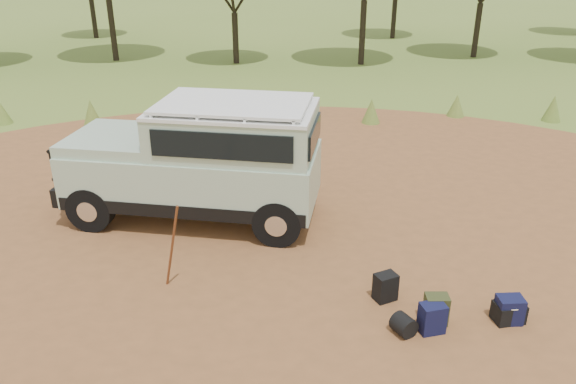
{
  "coord_description": "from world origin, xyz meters",
  "views": [
    {
      "loc": [
        -0.09,
        -9.2,
        5.51
      ],
      "look_at": [
        0.13,
        0.76,
        1.0
      ],
      "focal_mm": 35.0,
      "sensor_mm": 36.0,
      "label": 1
    }
  ],
  "objects_px": {
    "backpack_navy": "(432,318)",
    "backpack_black": "(385,287)",
    "safari_vehicle": "(201,163)",
    "hard_case": "(509,312)",
    "walking_staff": "(172,247)",
    "duffel_navy": "(509,310)",
    "backpack_olive": "(436,309)"
  },
  "relations": [
    {
      "from": "safari_vehicle",
      "to": "backpack_navy",
      "type": "distance_m",
      "value": 5.66
    },
    {
      "from": "backpack_navy",
      "to": "backpack_black",
      "type": "bearing_deg",
      "value": 110.57
    },
    {
      "from": "backpack_olive",
      "to": "backpack_black",
      "type": "bearing_deg",
      "value": 138.3
    },
    {
      "from": "backpack_navy",
      "to": "hard_case",
      "type": "relative_size",
      "value": 1.07
    },
    {
      "from": "walking_staff",
      "to": "safari_vehicle",
      "type": "bearing_deg",
      "value": 35.79
    },
    {
      "from": "walking_staff",
      "to": "backpack_black",
      "type": "distance_m",
      "value": 3.61
    },
    {
      "from": "duffel_navy",
      "to": "hard_case",
      "type": "distance_m",
      "value": 0.06
    },
    {
      "from": "backpack_black",
      "to": "safari_vehicle",
      "type": "bearing_deg",
      "value": 112.59
    },
    {
      "from": "walking_staff",
      "to": "duffel_navy",
      "type": "height_order",
      "value": "walking_staff"
    },
    {
      "from": "backpack_black",
      "to": "hard_case",
      "type": "height_order",
      "value": "backpack_black"
    },
    {
      "from": "duffel_navy",
      "to": "walking_staff",
      "type": "bearing_deg",
      "value": 167.49
    },
    {
      "from": "duffel_navy",
      "to": "backpack_olive",
      "type": "bearing_deg",
      "value": 178.18
    },
    {
      "from": "backpack_black",
      "to": "hard_case",
      "type": "distance_m",
      "value": 1.94
    },
    {
      "from": "backpack_olive",
      "to": "backpack_navy",
      "type": "bearing_deg",
      "value": -116.93
    },
    {
      "from": "walking_staff",
      "to": "hard_case",
      "type": "xyz_separation_m",
      "value": [
        5.37,
        -1.01,
        -0.67
      ]
    },
    {
      "from": "walking_staff",
      "to": "hard_case",
      "type": "distance_m",
      "value": 5.51
    },
    {
      "from": "safari_vehicle",
      "to": "backpack_black",
      "type": "height_order",
      "value": "safari_vehicle"
    },
    {
      "from": "safari_vehicle",
      "to": "backpack_navy",
      "type": "bearing_deg",
      "value": -35.04
    },
    {
      "from": "backpack_olive",
      "to": "hard_case",
      "type": "height_order",
      "value": "backpack_olive"
    },
    {
      "from": "walking_staff",
      "to": "backpack_black",
      "type": "xyz_separation_m",
      "value": [
        3.54,
        -0.39,
        -0.59
      ]
    },
    {
      "from": "safari_vehicle",
      "to": "duffel_navy",
      "type": "relative_size",
      "value": 12.57
    },
    {
      "from": "safari_vehicle",
      "to": "duffel_navy",
      "type": "distance_m",
      "value": 6.48
    },
    {
      "from": "backpack_black",
      "to": "backpack_navy",
      "type": "relative_size",
      "value": 0.99
    },
    {
      "from": "hard_case",
      "to": "safari_vehicle",
      "type": "bearing_deg",
      "value": 134.38
    },
    {
      "from": "backpack_navy",
      "to": "backpack_olive",
      "type": "bearing_deg",
      "value": 48.78
    },
    {
      "from": "walking_staff",
      "to": "duffel_navy",
      "type": "bearing_deg",
      "value": -61.04
    },
    {
      "from": "backpack_navy",
      "to": "hard_case",
      "type": "distance_m",
      "value": 1.3
    },
    {
      "from": "backpack_navy",
      "to": "backpack_olive",
      "type": "xyz_separation_m",
      "value": [
        0.12,
        0.21,
        0.0
      ]
    },
    {
      "from": "backpack_olive",
      "to": "duffel_navy",
      "type": "relative_size",
      "value": 1.11
    },
    {
      "from": "backpack_black",
      "to": "backpack_olive",
      "type": "distance_m",
      "value": 0.93
    },
    {
      "from": "backpack_black",
      "to": "backpack_olive",
      "type": "xyz_separation_m",
      "value": [
        0.68,
        -0.63,
        0.01
      ]
    },
    {
      "from": "walking_staff",
      "to": "hard_case",
      "type": "height_order",
      "value": "walking_staff"
    }
  ]
}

